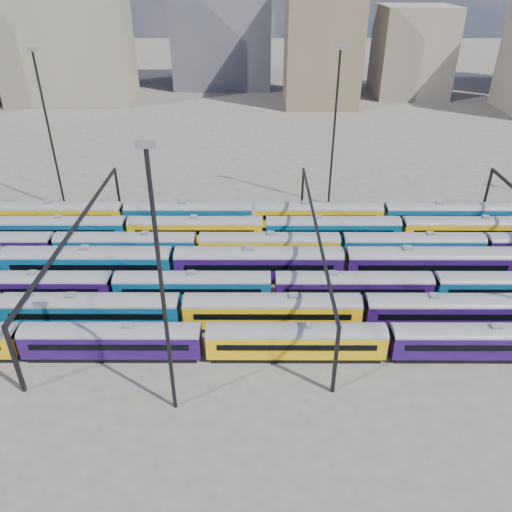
{
  "coord_description": "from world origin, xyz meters",
  "views": [
    {
      "loc": [
        2.66,
        -55.25,
        35.85
      ],
      "look_at": [
        2.51,
        0.9,
        3.0
      ],
      "focal_mm": 35.0,
      "sensor_mm": 36.0,
      "label": 1
    }
  ],
  "objects_px": {
    "rake_1": "(363,308)",
    "mast_2": "(161,282)",
    "rake_0": "(388,338)",
    "rake_2": "(113,284)"
  },
  "relations": [
    {
      "from": "rake_0",
      "to": "rake_1",
      "type": "xyz_separation_m",
      "value": [
        -1.74,
        5.0,
        0.16
      ]
    },
    {
      "from": "rake_0",
      "to": "rake_2",
      "type": "bearing_deg",
      "value": 162.14
    },
    {
      "from": "rake_0",
      "to": "mast_2",
      "type": "distance_m",
      "value": 25.17
    },
    {
      "from": "rake_1",
      "to": "rake_2",
      "type": "bearing_deg",
      "value": 170.32
    },
    {
      "from": "rake_1",
      "to": "mast_2",
      "type": "distance_m",
      "value": 25.57
    },
    {
      "from": "mast_2",
      "to": "rake_0",
      "type": "bearing_deg",
      "value": 18.22
    },
    {
      "from": "rake_2",
      "to": "mast_2",
      "type": "xyz_separation_m",
      "value": [
        9.78,
        -17.0,
        11.48
      ]
    },
    {
      "from": "rake_0",
      "to": "mast_2",
      "type": "xyz_separation_m",
      "value": [
        -21.26,
        -7.0,
        11.51
      ]
    },
    {
      "from": "rake_0",
      "to": "rake_1",
      "type": "height_order",
      "value": "rake_1"
    },
    {
      "from": "rake_1",
      "to": "mast_2",
      "type": "bearing_deg",
      "value": -148.42
    }
  ]
}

